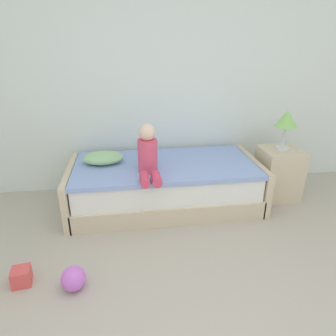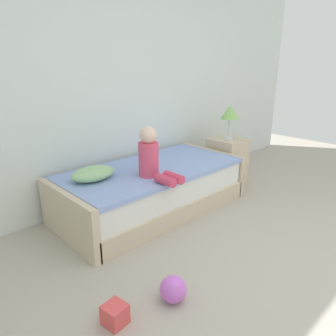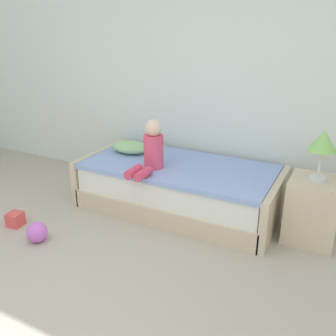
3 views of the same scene
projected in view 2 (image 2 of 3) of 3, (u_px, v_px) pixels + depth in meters
name	position (u px, v px, depth m)	size (l,w,h in m)	color
wall_rear	(114.00, 75.00, 3.56)	(7.20, 0.10, 2.90)	silver
bed	(153.00, 189.00, 3.54)	(2.11, 1.00, 0.50)	beige
nightstand	(227.00, 160.00, 4.40)	(0.44, 0.44, 0.60)	beige
table_lamp	(230.00, 114.00, 4.20)	(0.24, 0.24, 0.45)	silver
child_figure	(152.00, 157.00, 3.11)	(0.20, 0.51, 0.50)	#E04C6B
pillow	(93.00, 173.00, 3.07)	(0.44, 0.30, 0.13)	#99CC8C
toy_ball	(173.00, 289.00, 2.21)	(0.19, 0.19, 0.19)	#CC66D8
toy_block	(115.00, 314.00, 2.02)	(0.14, 0.14, 0.14)	#E54C4C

